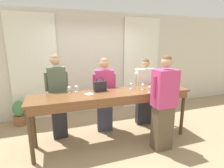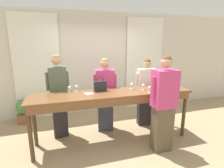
% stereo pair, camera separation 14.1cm
% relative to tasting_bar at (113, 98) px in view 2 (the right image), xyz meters
% --- Properties ---
extents(ground_plane, '(18.00, 18.00, 0.00)m').
position_rel_tasting_bar_xyz_m(ground_plane, '(0.00, 0.03, -0.93)').
color(ground_plane, tan).
extents(wall_back, '(12.00, 0.06, 2.80)m').
position_rel_tasting_bar_xyz_m(wall_back, '(0.00, 1.78, 0.47)').
color(wall_back, beige).
rests_on(wall_back, ground_plane).
extents(curtain_panel_left, '(1.14, 0.03, 2.69)m').
position_rel_tasting_bar_xyz_m(curtain_panel_left, '(-1.51, 1.71, 0.42)').
color(curtain_panel_left, white).
rests_on(curtain_panel_left, ground_plane).
extents(curtain_panel_right, '(1.14, 0.03, 2.69)m').
position_rel_tasting_bar_xyz_m(curtain_panel_right, '(1.51, 1.71, 0.42)').
color(curtain_panel_right, white).
rests_on(curtain_panel_right, ground_plane).
extents(tasting_bar, '(3.14, 0.65, 1.03)m').
position_rel_tasting_bar_xyz_m(tasting_bar, '(0.00, 0.00, 0.00)').
color(tasting_bar, brown).
rests_on(tasting_bar, ground_plane).
extents(wine_bottle, '(0.09, 0.09, 0.33)m').
position_rel_tasting_bar_xyz_m(wine_bottle, '(1.09, -0.13, 0.23)').
color(wine_bottle, black).
rests_on(wine_bottle, tasting_bar).
extents(handbag, '(0.24, 0.10, 0.29)m').
position_rel_tasting_bar_xyz_m(handbag, '(-0.22, 0.18, 0.22)').
color(handbag, '#232328').
rests_on(handbag, tasting_bar).
extents(wine_glass_front_left, '(0.07, 0.07, 0.13)m').
position_rel_tasting_bar_xyz_m(wine_glass_front_left, '(1.36, 0.02, 0.20)').
color(wine_glass_front_left, white).
rests_on(wine_glass_front_left, tasting_bar).
extents(wine_glass_front_mid, '(0.07, 0.07, 0.13)m').
position_rel_tasting_bar_xyz_m(wine_glass_front_mid, '(0.83, -0.05, 0.20)').
color(wine_glass_front_mid, white).
rests_on(wine_glass_front_mid, tasting_bar).
extents(wine_glass_front_right, '(0.07, 0.07, 0.13)m').
position_rel_tasting_bar_xyz_m(wine_glass_front_right, '(0.44, 0.15, 0.20)').
color(wine_glass_front_right, white).
rests_on(wine_glass_front_right, tasting_bar).
extents(wine_glass_center_left, '(0.07, 0.07, 0.13)m').
position_rel_tasting_bar_xyz_m(wine_glass_center_left, '(1.27, -0.18, 0.20)').
color(wine_glass_center_left, white).
rests_on(wine_glass_center_left, tasting_bar).
extents(wine_glass_center_mid, '(0.07, 0.07, 0.13)m').
position_rel_tasting_bar_xyz_m(wine_glass_center_mid, '(-0.67, 0.29, 0.20)').
color(wine_glass_center_mid, white).
rests_on(wine_glass_center_mid, tasting_bar).
extents(wine_glass_center_right, '(0.07, 0.07, 0.13)m').
position_rel_tasting_bar_xyz_m(wine_glass_center_right, '(0.98, -0.17, 0.20)').
color(wine_glass_center_right, white).
rests_on(wine_glass_center_right, tasting_bar).
extents(wine_glass_back_left, '(0.07, 0.07, 0.13)m').
position_rel_tasting_bar_xyz_m(wine_glass_back_left, '(0.63, 0.01, 0.20)').
color(wine_glass_back_left, white).
rests_on(wine_glass_back_left, tasting_bar).
extents(wine_glass_back_mid, '(0.07, 0.07, 0.13)m').
position_rel_tasting_bar_xyz_m(wine_glass_back_mid, '(-0.81, 0.26, 0.20)').
color(wine_glass_back_mid, white).
rests_on(wine_glass_back_mid, tasting_bar).
extents(wine_glass_back_right, '(0.07, 0.07, 0.13)m').
position_rel_tasting_bar_xyz_m(wine_glass_back_right, '(0.66, -0.21, 0.20)').
color(wine_glass_back_right, white).
rests_on(wine_glass_back_right, tasting_bar).
extents(napkin, '(0.17, 0.17, 0.00)m').
position_rel_tasting_bar_xyz_m(napkin, '(-0.47, 0.06, 0.11)').
color(napkin, white).
rests_on(napkin, tasting_bar).
extents(pen, '(0.05, 0.12, 0.01)m').
position_rel_tasting_bar_xyz_m(pen, '(0.54, 0.18, 0.11)').
color(pen, '#193399').
rests_on(pen, tasting_bar).
extents(guest_olive_jacket, '(0.46, 0.26, 1.76)m').
position_rel_tasting_bar_xyz_m(guest_olive_jacket, '(-1.02, 0.53, -0.01)').
color(guest_olive_jacket, '#28282D').
rests_on(guest_olive_jacket, ground_plane).
extents(guest_pink_top, '(0.51, 0.32, 1.66)m').
position_rel_tasting_bar_xyz_m(guest_pink_top, '(-0.03, 0.53, -0.08)').
color(guest_pink_top, '#383D51').
rests_on(guest_pink_top, ground_plane).
extents(guest_cream_sweater, '(0.54, 0.28, 1.62)m').
position_rel_tasting_bar_xyz_m(guest_cream_sweater, '(0.98, 0.53, -0.11)').
color(guest_cream_sweater, '#28282D').
rests_on(guest_cream_sweater, ground_plane).
extents(host_pouring, '(0.52, 0.28, 1.77)m').
position_rel_tasting_bar_xyz_m(host_pouring, '(0.78, -0.53, -0.03)').
color(host_pouring, brown).
rests_on(host_pouring, ground_plane).
extents(potted_plant, '(0.29, 0.29, 0.62)m').
position_rel_tasting_bar_xyz_m(potted_plant, '(-1.92, 1.45, -0.62)').
color(potted_plant, '#935B3D').
rests_on(potted_plant, ground_plane).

